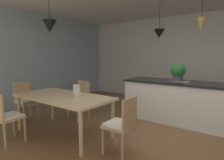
{
  "coord_description": "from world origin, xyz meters",
  "views": [
    {
      "loc": [
        1.16,
        -2.9,
        1.45
      ],
      "look_at": [
        -1.15,
        0.21,
        0.97
      ],
      "focal_mm": 30.66,
      "sensor_mm": 36.0,
      "label": 1
    }
  ],
  "objects_px": {
    "kitchen_island": "(176,101)",
    "potted_plant_on_island": "(178,71)",
    "chair_far_left": "(80,98)",
    "chair_window_end": "(25,99)",
    "dining_table": "(63,99)",
    "vase_on_dining_table": "(77,91)",
    "chair_near_left": "(6,116)",
    "chair_kitchen_end": "(122,124)"
  },
  "relations": [
    {
      "from": "kitchen_island",
      "to": "potted_plant_on_island",
      "type": "distance_m",
      "value": 0.67
    },
    {
      "from": "chair_far_left",
      "to": "chair_window_end",
      "type": "relative_size",
      "value": 1.0
    },
    {
      "from": "kitchen_island",
      "to": "chair_far_left",
      "type": "bearing_deg",
      "value": -149.17
    },
    {
      "from": "chair_far_left",
      "to": "chair_window_end",
      "type": "height_order",
      "value": "same"
    },
    {
      "from": "chair_far_left",
      "to": "potted_plant_on_island",
      "type": "xyz_separation_m",
      "value": [
        1.9,
        1.12,
        0.65
      ]
    },
    {
      "from": "chair_window_end",
      "to": "chair_far_left",
      "type": "bearing_deg",
      "value": 43.16
    },
    {
      "from": "dining_table",
      "to": "vase_on_dining_table",
      "type": "distance_m",
      "value": 0.34
    },
    {
      "from": "chair_near_left",
      "to": "vase_on_dining_table",
      "type": "xyz_separation_m",
      "value": [
        0.71,
        0.93,
        0.36
      ]
    },
    {
      "from": "dining_table",
      "to": "vase_on_dining_table",
      "type": "xyz_separation_m",
      "value": [
        0.28,
        0.09,
        0.17
      ]
    },
    {
      "from": "chair_near_left",
      "to": "potted_plant_on_island",
      "type": "bearing_deg",
      "value": 55.81
    },
    {
      "from": "dining_table",
      "to": "chair_near_left",
      "type": "distance_m",
      "value": 0.96
    },
    {
      "from": "chair_far_left",
      "to": "chair_window_end",
      "type": "bearing_deg",
      "value": -136.84
    },
    {
      "from": "chair_far_left",
      "to": "kitchen_island",
      "type": "height_order",
      "value": "kitchen_island"
    },
    {
      "from": "vase_on_dining_table",
      "to": "chair_near_left",
      "type": "bearing_deg",
      "value": -127.31
    },
    {
      "from": "dining_table",
      "to": "chair_near_left",
      "type": "height_order",
      "value": "chair_near_left"
    },
    {
      "from": "chair_far_left",
      "to": "chair_near_left",
      "type": "xyz_separation_m",
      "value": [
        -0.0,
        -1.68,
        0.0
      ]
    },
    {
      "from": "chair_kitchen_end",
      "to": "vase_on_dining_table",
      "type": "height_order",
      "value": "vase_on_dining_table"
    },
    {
      "from": "chair_far_left",
      "to": "potted_plant_on_island",
      "type": "bearing_deg",
      "value": 30.56
    },
    {
      "from": "chair_far_left",
      "to": "potted_plant_on_island",
      "type": "height_order",
      "value": "potted_plant_on_island"
    },
    {
      "from": "chair_far_left",
      "to": "chair_near_left",
      "type": "bearing_deg",
      "value": -90.01
    },
    {
      "from": "kitchen_island",
      "to": "potted_plant_on_island",
      "type": "xyz_separation_m",
      "value": [
        0.02,
        0.0,
        0.67
      ]
    },
    {
      "from": "dining_table",
      "to": "chair_kitchen_end",
      "type": "distance_m",
      "value": 1.33
    },
    {
      "from": "dining_table",
      "to": "chair_window_end",
      "type": "height_order",
      "value": "chair_window_end"
    },
    {
      "from": "chair_near_left",
      "to": "chair_window_end",
      "type": "distance_m",
      "value": 1.23
    },
    {
      "from": "chair_kitchen_end",
      "to": "chair_window_end",
      "type": "distance_m",
      "value": 2.63
    },
    {
      "from": "chair_kitchen_end",
      "to": "potted_plant_on_island",
      "type": "distance_m",
      "value": 2.07
    },
    {
      "from": "chair_kitchen_end",
      "to": "kitchen_island",
      "type": "distance_m",
      "value": 1.97
    },
    {
      "from": "kitchen_island",
      "to": "vase_on_dining_table",
      "type": "height_order",
      "value": "vase_on_dining_table"
    },
    {
      "from": "chair_window_end",
      "to": "potted_plant_on_island",
      "type": "distance_m",
      "value": 3.48
    },
    {
      "from": "dining_table",
      "to": "chair_kitchen_end",
      "type": "bearing_deg",
      "value": 0.05
    },
    {
      "from": "chair_window_end",
      "to": "potted_plant_on_island",
      "type": "height_order",
      "value": "potted_plant_on_island"
    },
    {
      "from": "vase_on_dining_table",
      "to": "dining_table",
      "type": "bearing_deg",
      "value": -162.54
    },
    {
      "from": "chair_kitchen_end",
      "to": "kitchen_island",
      "type": "height_order",
      "value": "kitchen_island"
    },
    {
      "from": "chair_kitchen_end",
      "to": "chair_window_end",
      "type": "bearing_deg",
      "value": -179.98
    },
    {
      "from": "chair_window_end",
      "to": "vase_on_dining_table",
      "type": "bearing_deg",
      "value": 3.18
    },
    {
      "from": "chair_kitchen_end",
      "to": "kitchen_island",
      "type": "relative_size",
      "value": 0.38
    },
    {
      "from": "chair_kitchen_end",
      "to": "chair_near_left",
      "type": "height_order",
      "value": "same"
    },
    {
      "from": "vase_on_dining_table",
      "to": "kitchen_island",
      "type": "bearing_deg",
      "value": 57.9
    },
    {
      "from": "chair_kitchen_end",
      "to": "chair_near_left",
      "type": "distance_m",
      "value": 1.93
    },
    {
      "from": "potted_plant_on_island",
      "to": "vase_on_dining_table",
      "type": "relative_size",
      "value": 1.89
    },
    {
      "from": "chair_near_left",
      "to": "chair_window_end",
      "type": "bearing_deg",
      "value": 136.81
    },
    {
      "from": "chair_near_left",
      "to": "potted_plant_on_island",
      "type": "xyz_separation_m",
      "value": [
        1.9,
        2.8,
        0.65
      ]
    }
  ]
}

